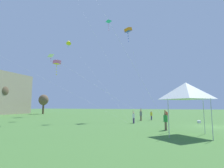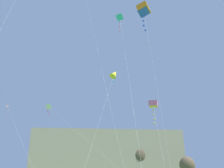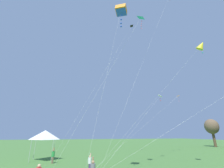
{
  "view_description": "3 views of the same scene",
  "coord_description": "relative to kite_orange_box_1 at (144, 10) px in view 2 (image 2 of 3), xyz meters",
  "views": [
    {
      "loc": [
        -22.6,
        4.74,
        2.32
      ],
      "look_at": [
        2.04,
        12.72,
        5.59
      ],
      "focal_mm": 28.0,
      "sensor_mm": 36.0,
      "label": 1
    },
    {
      "loc": [
        2.59,
        -6.66,
        2.31
      ],
      "look_at": [
        4.32,
        13.93,
        9.92
      ],
      "focal_mm": 40.0,
      "sensor_mm": 36.0,
      "label": 2
    },
    {
      "loc": [
        18.56,
        7.15,
        3.61
      ],
      "look_at": [
        2.76,
        11.29,
        9.12
      ],
      "focal_mm": 24.0,
      "sensor_mm": 36.0,
      "label": 3
    }
  ],
  "objects": [
    {
      "name": "kite_pink_box_6",
      "position": [
        5.2,
        18.61,
        -3.25
      ],
      "size": [
        5.95,
        23.45,
        13.21
      ],
      "color": "silver",
      "rests_on": "ground"
    },
    {
      "name": "kite_orange_delta_3",
      "position": [
        -16.63,
        18.8,
        -4.18
      ],
      "size": [
        10.9,
        21.03,
        12.21
      ],
      "color": "silver",
      "rests_on": "ground"
    },
    {
      "name": "tree_far_left",
      "position": [
        13.46,
        28.68,
        -11.87
      ],
      "size": [
        2.81,
        2.81,
        5.67
      ],
      "color": "brown",
      "rests_on": "ground"
    },
    {
      "name": "kite_white_delta_7",
      "position": [
        -8.9,
        9.28,
        -6.51
      ],
      "size": [
        9.93,
        12.95,
        9.84
      ],
      "color": "silver",
      "rests_on": "ground"
    },
    {
      "name": "kite_orange_box_1",
      "position": [
        0.0,
        0.0,
        0.0
      ],
      "size": [
        1.45,
        3.97,
        16.42
      ],
      "color": "silver",
      "rests_on": "ground"
    },
    {
      "name": "kite_cyan_delta_4",
      "position": [
        -1.7,
        3.08,
        1.12
      ],
      "size": [
        0.78,
        9.41,
        17.5
      ],
      "color": "silver",
      "rests_on": "ground"
    },
    {
      "name": "distant_building",
      "position": [
        -0.51,
        43.14,
        -10.03
      ],
      "size": [
        32.39,
        15.92,
        11.74
      ],
      "primitive_type": "cube",
      "color": "tan",
      "rests_on": "ground"
    },
    {
      "name": "tree_near_right",
      "position": [
        6.13,
        37.05,
        -9.68
      ],
      "size": [
        4.33,
        4.33,
        8.75
      ],
      "color": "brown",
      "rests_on": "ground"
    },
    {
      "name": "kite_yellow_diamond_2",
      "position": [
        -1.5,
        11.29,
        -1.44
      ],
      "size": [
        4.57,
        13.49,
        15.25
      ],
      "color": "silver",
      "rests_on": "ground"
    }
  ]
}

